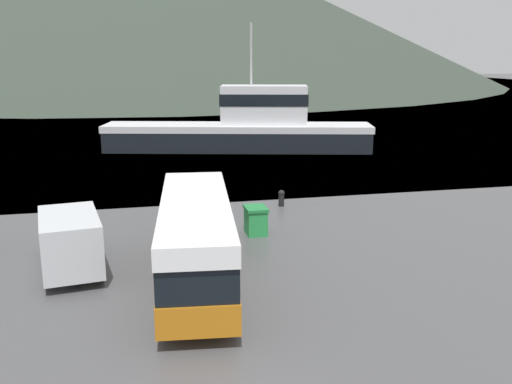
{
  "coord_description": "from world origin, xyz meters",
  "views": [
    {
      "loc": [
        -2.25,
        -10.62,
        8.52
      ],
      "look_at": [
        3.52,
        15.3,
        2.0
      ],
      "focal_mm": 40.0,
      "sensor_mm": 36.0,
      "label": 1
    }
  ],
  "objects_px": {
    "fishing_boat": "(244,127)",
    "small_boat": "(328,141)",
    "delivery_van": "(70,239)",
    "storage_bin": "(256,220)",
    "tour_bus": "(196,238)"
  },
  "relations": [
    {
      "from": "fishing_boat",
      "to": "tour_bus",
      "type": "bearing_deg",
      "value": 179.01
    },
    {
      "from": "delivery_van",
      "to": "fishing_boat",
      "type": "bearing_deg",
      "value": 56.74
    },
    {
      "from": "delivery_van",
      "to": "fishing_boat",
      "type": "xyz_separation_m",
      "value": [
        12.5,
        26.76,
        0.78
      ]
    },
    {
      "from": "small_boat",
      "to": "tour_bus",
      "type": "bearing_deg",
      "value": 98.31
    },
    {
      "from": "fishing_boat",
      "to": "storage_bin",
      "type": "distance_m",
      "value": 24.22
    },
    {
      "from": "delivery_van",
      "to": "small_boat",
      "type": "xyz_separation_m",
      "value": [
        20.47,
        27.13,
        -0.78
      ]
    },
    {
      "from": "tour_bus",
      "to": "small_boat",
      "type": "distance_m",
      "value": 33.62
    },
    {
      "from": "delivery_van",
      "to": "storage_bin",
      "type": "height_order",
      "value": "delivery_van"
    },
    {
      "from": "storage_bin",
      "to": "small_boat",
      "type": "xyz_separation_m",
      "value": [
        12.22,
        24.18,
        -0.19
      ]
    },
    {
      "from": "small_boat",
      "to": "fishing_boat",
      "type": "bearing_deg",
      "value": 38.87
    },
    {
      "from": "tour_bus",
      "to": "small_boat",
      "type": "height_order",
      "value": "tour_bus"
    },
    {
      "from": "fishing_boat",
      "to": "small_boat",
      "type": "relative_size",
      "value": 3.33
    },
    {
      "from": "delivery_van",
      "to": "fishing_boat",
      "type": "distance_m",
      "value": 29.54
    },
    {
      "from": "small_boat",
      "to": "delivery_van",
      "type": "bearing_deg",
      "value": 89.17
    },
    {
      "from": "tour_bus",
      "to": "small_boat",
      "type": "xyz_separation_m",
      "value": [
        15.72,
        29.69,
        -1.33
      ]
    }
  ]
}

